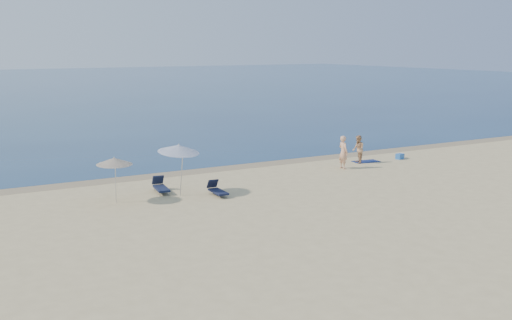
{
  "coord_description": "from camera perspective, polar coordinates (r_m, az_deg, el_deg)",
  "views": [
    {
      "loc": [
        -20.26,
        -13.03,
        7.07
      ],
      "look_at": [
        -3.52,
        16.0,
        1.0
      ],
      "focal_mm": 45.0,
      "sensor_mm": 36.0,
      "label": 1
    }
  ],
  "objects": [
    {
      "name": "sea",
      "position": [
        115.05,
        -19.88,
        6.14
      ],
      "size": [
        240.0,
        160.0,
        0.01
      ],
      "primitive_type": "cube",
      "color": "#0D294E",
      "rests_on": "ground"
    },
    {
      "name": "blue_cooler",
      "position": [
        40.96,
        12.65,
        0.32
      ],
      "size": [
        0.55,
        0.45,
        0.34
      ],
      "primitive_type": "cube",
      "rotation": [
        0.0,
        0.0,
        0.26
      ],
      "color": "blue",
      "rests_on": "ground"
    },
    {
      "name": "wet_sand_strip",
      "position": [
        38.89,
        1.99,
        -0.21
      ],
      "size": [
        240.0,
        1.6,
        0.0
      ],
      "primitive_type": "cube",
      "color": "#847254",
      "rests_on": "ground"
    },
    {
      "name": "person_right",
      "position": [
        38.97,
        9.07,
        0.94
      ],
      "size": [
        0.94,
        1.02,
        1.69
      ],
      "primitive_type": "imported",
      "rotation": [
        0.0,
        0.0,
        -2.03
      ],
      "color": "tan",
      "rests_on": "ground"
    },
    {
      "name": "person_left",
      "position": [
        37.13,
        7.77,
        0.69
      ],
      "size": [
        0.46,
        0.7,
        1.91
      ],
      "primitive_type": "imported",
      "rotation": [
        0.0,
        0.0,
        1.56
      ],
      "color": "#DE9F7D",
      "rests_on": "ground"
    },
    {
      "name": "lounger_left",
      "position": [
        31.35,
        -8.46,
        -2.38
      ],
      "size": [
        0.8,
        1.74,
        0.74
      ],
      "rotation": [
        0.0,
        0.0,
        -0.16
      ],
      "color": "#141B37",
      "rests_on": "ground"
    },
    {
      "name": "beach_towel",
      "position": [
        39.68,
        9.75,
        -0.13
      ],
      "size": [
        1.69,
        1.06,
        0.03
      ],
      "primitive_type": "cube",
      "rotation": [
        0.0,
        0.0,
        -0.11
      ],
      "color": "#0F1B4E",
      "rests_on": "ground"
    },
    {
      "name": "lounger_right",
      "position": [
        30.45,
        -3.46,
        -2.7
      ],
      "size": [
        0.59,
        1.57,
        0.68
      ],
      "rotation": [
        0.0,
        0.0,
        -0.05
      ],
      "color": "black",
      "rests_on": "ground"
    },
    {
      "name": "umbrella_near",
      "position": [
        30.34,
        -6.88,
        1.01
      ],
      "size": [
        2.43,
        2.45,
        2.57
      ],
      "rotation": [
        0.0,
        0.0,
        0.26
      ],
      "color": "silver",
      "rests_on": "ground"
    },
    {
      "name": "umbrella_far",
      "position": [
        29.41,
        -12.49,
        -0.11
      ],
      "size": [
        1.71,
        1.72,
        2.15
      ],
      "rotation": [
        0.0,
        0.0,
        -0.06
      ],
      "color": "silver",
      "rests_on": "ground"
    },
    {
      "name": "white_bag",
      "position": [
        41.31,
        12.76,
        0.37
      ],
      "size": [
        0.37,
        0.32,
        0.31
      ],
      "primitive_type": "cube",
      "rotation": [
        0.0,
        0.0,
        0.03
      ],
      "color": "white",
      "rests_on": "ground"
    }
  ]
}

